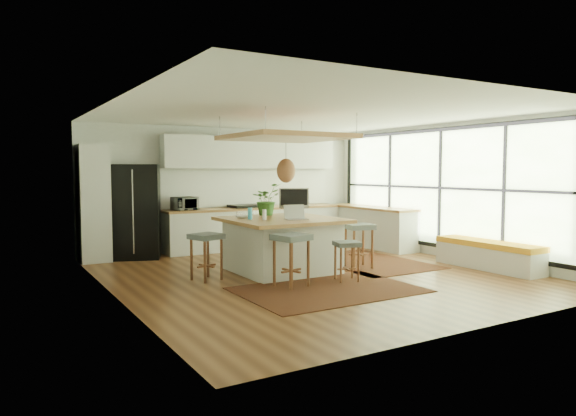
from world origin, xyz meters
TOP-DOWN VIEW (x-y plane):
  - floor at (0.00, 0.00)m, footprint 7.00×7.00m
  - ceiling at (0.00, 0.00)m, footprint 7.00×7.00m
  - wall_back at (0.00, 3.50)m, footprint 6.50×0.00m
  - wall_front at (0.00, -3.50)m, footprint 6.50×0.00m
  - wall_left at (-3.25, 0.00)m, footprint 0.00×7.00m
  - wall_right at (3.25, 0.00)m, footprint 0.00×7.00m
  - window_wall at (3.22, 0.00)m, footprint 0.10×6.20m
  - pantry at (-2.95, 3.18)m, footprint 0.55×0.60m
  - back_counter_base at (0.55, 3.18)m, footprint 4.20×0.60m
  - back_counter_top at (0.55, 3.18)m, footprint 4.24×0.64m
  - backsplash at (0.55, 3.48)m, footprint 4.20×0.02m
  - upper_cabinets at (0.55, 3.32)m, footprint 4.20×0.34m
  - range at (0.30, 3.18)m, footprint 0.76×0.62m
  - right_counter_base at (2.93, 2.00)m, footprint 0.60×2.50m
  - right_counter_top at (2.93, 2.00)m, footprint 0.64×2.54m
  - window_bench at (2.95, -1.20)m, footprint 0.52×2.00m
  - ceiling_panel at (-0.30, 0.40)m, footprint 1.86×1.86m
  - rug_near at (-0.46, -1.10)m, footprint 2.60×1.80m
  - rug_right at (1.51, 0.45)m, footprint 1.80×2.60m
  - fridge at (-2.17, 3.15)m, footprint 1.13×1.01m
  - island at (-0.34, 0.48)m, footprint 1.85×1.85m
  - stool_near_left at (-0.83, -0.65)m, footprint 0.57×0.57m
  - stool_near_right at (0.14, -0.75)m, footprint 0.47×0.47m
  - stool_right_front at (1.03, 0.07)m, footprint 0.56×0.56m
  - stool_right_back at (0.77, 0.98)m, footprint 0.49×0.49m
  - stool_left_side at (-1.74, 0.47)m, footprint 0.55×0.55m
  - laptop at (-0.27, 0.10)m, footprint 0.43×0.45m
  - monitor at (0.12, 0.82)m, footprint 0.59×0.42m
  - microwave at (-1.14, 3.14)m, footprint 0.54×0.37m
  - island_plant at (-0.29, 1.14)m, footprint 0.72×0.75m
  - island_bowl at (-0.95, 0.81)m, footprint 0.24×0.24m
  - island_bottle_0 at (-0.89, 0.58)m, footprint 0.07×0.07m
  - island_bottle_1 at (-0.74, 0.33)m, footprint 0.07×0.07m

SIDE VIEW (x-z plane):
  - floor at x=0.00m, z-range 0.00..0.00m
  - rug_near at x=-0.46m, z-range 0.00..0.01m
  - rug_right at x=1.51m, z-range 0.00..0.01m
  - window_bench at x=2.95m, z-range 0.00..0.50m
  - stool_near_left at x=-0.83m, z-range -0.05..0.76m
  - stool_near_right at x=0.14m, z-range 0.04..0.67m
  - stool_right_front at x=1.03m, z-range -0.04..0.75m
  - stool_right_back at x=0.77m, z-range -0.04..0.75m
  - stool_left_side at x=-1.74m, z-range -0.02..0.73m
  - back_counter_base at x=0.55m, z-range 0.00..0.88m
  - right_counter_base at x=2.93m, z-range 0.00..0.88m
  - island at x=-0.34m, z-range 0.00..0.93m
  - range at x=0.30m, z-range 0.00..1.00m
  - back_counter_top at x=0.55m, z-range 0.88..0.93m
  - right_counter_top at x=2.93m, z-range 0.88..0.93m
  - fridge at x=-2.17m, z-range -0.01..1.86m
  - island_bowl at x=-0.95m, z-range 0.93..0.98m
  - island_bottle_0 at x=-0.89m, z-range 0.93..1.12m
  - island_bottle_1 at x=-0.74m, z-range 0.93..1.12m
  - laptop at x=-0.27m, z-range 0.92..1.18m
  - microwave at x=-1.14m, z-range 0.93..1.26m
  - pantry at x=-2.95m, z-range 0.00..2.25m
  - island_plant at x=-0.29m, z-range 0.93..1.39m
  - monitor at x=0.12m, z-range 0.93..1.45m
  - wall_back at x=0.00m, z-range -1.90..4.60m
  - wall_front at x=0.00m, z-range -1.90..4.60m
  - wall_left at x=-3.25m, z-range -2.15..4.85m
  - wall_right at x=3.25m, z-range -2.15..4.85m
  - backsplash at x=0.55m, z-range 0.95..1.75m
  - window_wall at x=3.22m, z-range 0.10..2.70m
  - ceiling_panel at x=-0.30m, z-range 1.65..2.45m
  - upper_cabinets at x=0.55m, z-range 1.80..2.50m
  - ceiling at x=0.00m, z-range 2.70..2.70m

